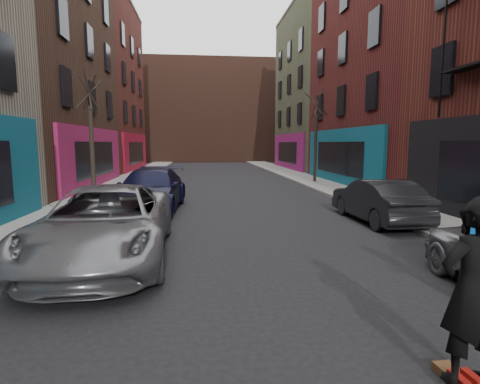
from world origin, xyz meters
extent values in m
cube|color=gray|center=(-6.25, 30.00, 0.07)|extent=(2.50, 84.00, 0.13)
cube|color=gray|center=(6.25, 30.00, 0.07)|extent=(2.50, 84.00, 0.13)
cube|color=#47281E|center=(0.00, 56.00, 7.00)|extent=(40.00, 10.00, 14.00)
imported|color=gray|center=(-3.40, 8.68, 0.83)|extent=(3.01, 6.06, 1.65)
imported|color=black|center=(-3.20, 14.82, 0.81)|extent=(2.64, 5.74, 1.63)
imported|color=black|center=(4.60, 11.93, 0.72)|extent=(1.61, 4.42, 1.45)
imported|color=black|center=(1.52, 3.57, 1.10)|extent=(0.75, 0.51, 2.00)
imported|color=black|center=(3.00, 5.59, 0.80)|extent=(0.98, 0.98, 1.61)
camera|label=1|loc=(-1.26, 0.15, 2.63)|focal=28.00mm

